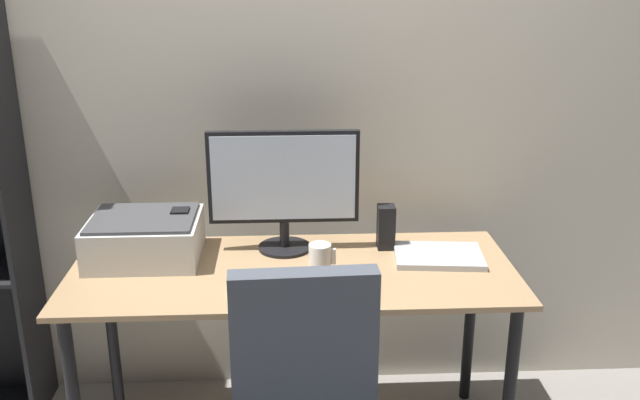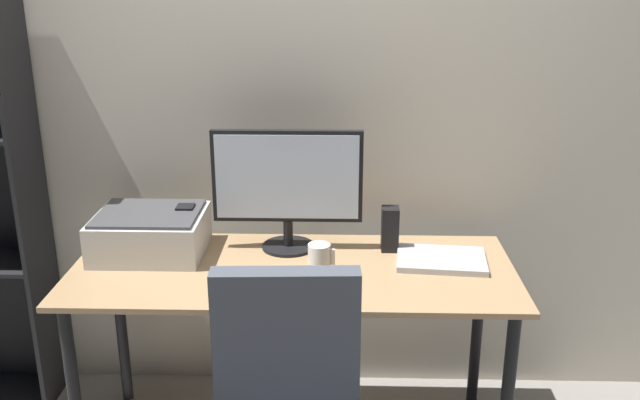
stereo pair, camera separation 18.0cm
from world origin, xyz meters
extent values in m
cube|color=beige|center=(0.00, 0.50, 1.30)|extent=(6.40, 0.10, 2.60)
cube|color=tan|center=(0.00, 0.00, 0.73)|extent=(1.59, 0.65, 0.02)
cylinder|color=black|center=(-0.73, -0.27, 0.36)|extent=(0.04, 0.04, 0.72)
cylinder|color=black|center=(-0.73, 0.27, 0.36)|extent=(0.04, 0.04, 0.72)
cylinder|color=black|center=(0.73, 0.27, 0.36)|extent=(0.04, 0.04, 0.72)
cylinder|color=black|center=(-0.03, 0.19, 0.75)|extent=(0.20, 0.20, 0.01)
cylinder|color=black|center=(-0.03, 0.19, 0.80)|extent=(0.04, 0.04, 0.10)
cube|color=black|center=(-0.03, 0.19, 1.03)|extent=(0.56, 0.03, 0.35)
cube|color=silver|center=(-0.03, 0.17, 1.03)|extent=(0.53, 0.01, 0.32)
cube|color=#B7BABC|center=(-0.07, -0.17, 0.75)|extent=(0.29, 0.11, 0.02)
cube|color=black|center=(0.18, -0.18, 0.76)|extent=(0.08, 0.11, 0.03)
cylinder|color=white|center=(0.10, -0.02, 0.79)|extent=(0.08, 0.08, 0.10)
cube|color=white|center=(0.14, -0.02, 0.80)|extent=(0.02, 0.01, 0.06)
cube|color=#B7BABC|center=(0.54, 0.06, 0.75)|extent=(0.34, 0.26, 0.02)
cube|color=black|center=(-0.41, 0.18, 0.82)|extent=(0.06, 0.07, 0.17)
cube|color=black|center=(0.36, 0.18, 0.82)|extent=(0.06, 0.07, 0.17)
cube|color=silver|center=(-0.54, 0.13, 0.81)|extent=(0.40, 0.34, 0.15)
cube|color=#424244|center=(-0.54, 0.13, 0.90)|extent=(0.37, 0.31, 0.01)
cube|color=#474C56|center=(0.02, -0.62, 0.75)|extent=(0.40, 0.09, 0.52)
cube|color=black|center=(-1.05, 0.29, 0.88)|extent=(0.02, 0.28, 1.77)
camera|label=1|loc=(-0.02, -2.29, 1.78)|focal=39.45mm
camera|label=2|loc=(0.16, -2.30, 1.78)|focal=39.45mm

